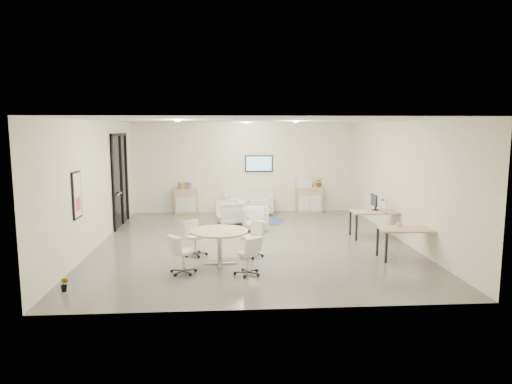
{
  "coord_description": "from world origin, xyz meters",
  "views": [
    {
      "loc": [
        -0.71,
        -11.75,
        3.01
      ],
      "look_at": [
        0.12,
        0.4,
        1.3
      ],
      "focal_mm": 32.0,
      "sensor_mm": 36.0,
      "label": 1
    }
  ],
  "objects_px": {
    "sideboard_right": "(309,200)",
    "sideboard_left": "(186,201)",
    "armchair_left": "(230,211)",
    "desk_rear": "(377,214)",
    "loveseat": "(249,204)",
    "desk_front": "(409,231)",
    "round_table": "(219,234)",
    "armchair_right": "(256,217)"
  },
  "relations": [
    {
      "from": "sideboard_right",
      "to": "sideboard_left",
      "type": "bearing_deg",
      "value": 179.78
    },
    {
      "from": "armchair_left",
      "to": "desk_rear",
      "type": "height_order",
      "value": "armchair_left"
    },
    {
      "from": "loveseat",
      "to": "armchair_left",
      "type": "xyz_separation_m",
      "value": [
        -0.67,
        -1.68,
        0.06
      ]
    },
    {
      "from": "desk_rear",
      "to": "desk_front",
      "type": "distance_m",
      "value": 2.11
    },
    {
      "from": "sideboard_right",
      "to": "desk_front",
      "type": "bearing_deg",
      "value": -78.44
    },
    {
      "from": "sideboard_right",
      "to": "round_table",
      "type": "xyz_separation_m",
      "value": [
        -3.14,
        -6.14,
        0.23
      ]
    },
    {
      "from": "armchair_left",
      "to": "armchair_right",
      "type": "bearing_deg",
      "value": 26.36
    },
    {
      "from": "armchair_left",
      "to": "round_table",
      "type": "distance_m",
      "value": 4.29
    },
    {
      "from": "round_table",
      "to": "armchair_right",
      "type": "bearing_deg",
      "value": 73.05
    },
    {
      "from": "sideboard_right",
      "to": "round_table",
      "type": "height_order",
      "value": "sideboard_right"
    },
    {
      "from": "desk_front",
      "to": "armchair_left",
      "type": "bearing_deg",
      "value": 139.08
    },
    {
      "from": "sideboard_left",
      "to": "desk_front",
      "type": "xyz_separation_m",
      "value": [
        5.61,
        -6.03,
        0.21
      ]
    },
    {
      "from": "armchair_right",
      "to": "sideboard_right",
      "type": "bearing_deg",
      "value": 53.33
    },
    {
      "from": "armchair_right",
      "to": "round_table",
      "type": "xyz_separation_m",
      "value": [
        -1.03,
        -3.38,
        0.31
      ]
    },
    {
      "from": "sideboard_right",
      "to": "loveseat",
      "type": "distance_m",
      "value": 2.19
    },
    {
      "from": "desk_rear",
      "to": "armchair_right",
      "type": "bearing_deg",
      "value": 160.94
    },
    {
      "from": "armchair_left",
      "to": "sideboard_left",
      "type": "bearing_deg",
      "value": -154.09
    },
    {
      "from": "armchair_left",
      "to": "desk_front",
      "type": "distance_m",
      "value": 5.81
    },
    {
      "from": "desk_rear",
      "to": "desk_front",
      "type": "relative_size",
      "value": 0.99
    },
    {
      "from": "desk_front",
      "to": "round_table",
      "type": "relative_size",
      "value": 1.13
    },
    {
      "from": "armchair_left",
      "to": "round_table",
      "type": "bearing_deg",
      "value": -17.13
    },
    {
      "from": "armchair_left",
      "to": "desk_front",
      "type": "height_order",
      "value": "armchair_left"
    },
    {
      "from": "desk_rear",
      "to": "sideboard_right",
      "type": "bearing_deg",
      "value": 106.87
    },
    {
      "from": "desk_front",
      "to": "desk_rear",
      "type": "bearing_deg",
      "value": 95.93
    },
    {
      "from": "sideboard_right",
      "to": "desk_rear",
      "type": "bearing_deg",
      "value": -73.19
    },
    {
      "from": "armchair_right",
      "to": "round_table",
      "type": "relative_size",
      "value": 0.6
    },
    {
      "from": "loveseat",
      "to": "desk_rear",
      "type": "distance_m",
      "value": 5.02
    },
    {
      "from": "round_table",
      "to": "loveseat",
      "type": "bearing_deg",
      "value": 80.84
    },
    {
      "from": "loveseat",
      "to": "armchair_right",
      "type": "xyz_separation_m",
      "value": [
        0.07,
        -2.58,
        0.03
      ]
    },
    {
      "from": "sideboard_left",
      "to": "loveseat",
      "type": "bearing_deg",
      "value": -5.24
    },
    {
      "from": "armchair_left",
      "to": "round_table",
      "type": "xyz_separation_m",
      "value": [
        -0.29,
        -4.27,
        0.28
      ]
    },
    {
      "from": "desk_front",
      "to": "round_table",
      "type": "distance_m",
      "value": 4.37
    },
    {
      "from": "desk_rear",
      "to": "round_table",
      "type": "xyz_separation_m",
      "value": [
        -4.32,
        -2.24,
        0.02
      ]
    },
    {
      "from": "armchair_right",
      "to": "loveseat",
      "type": "bearing_deg",
      "value": 92.23
    },
    {
      "from": "desk_front",
      "to": "armchair_right",
      "type": "bearing_deg",
      "value": 140.31
    },
    {
      "from": "armchair_right",
      "to": "round_table",
      "type": "distance_m",
      "value": 3.55
    },
    {
      "from": "sideboard_right",
      "to": "desk_front",
      "type": "xyz_separation_m",
      "value": [
        1.23,
        -6.01,
        0.19
      ]
    },
    {
      "from": "sideboard_right",
      "to": "armchair_left",
      "type": "distance_m",
      "value": 3.4
    },
    {
      "from": "armchair_left",
      "to": "armchair_right",
      "type": "xyz_separation_m",
      "value": [
        0.74,
        -0.89,
        -0.03
      ]
    },
    {
      "from": "sideboard_right",
      "to": "armchair_left",
      "type": "xyz_separation_m",
      "value": [
        -2.84,
        -1.87,
        -0.05
      ]
    },
    {
      "from": "sideboard_left",
      "to": "armchair_right",
      "type": "distance_m",
      "value": 3.59
    },
    {
      "from": "round_table",
      "to": "sideboard_left",
      "type": "bearing_deg",
      "value": 101.38
    }
  ]
}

